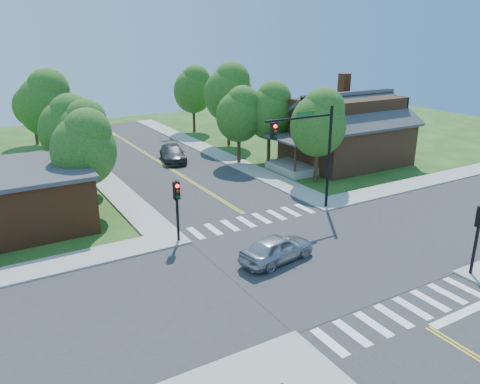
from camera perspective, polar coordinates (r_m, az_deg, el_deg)
ground at (r=26.24m, az=8.97°, el=-7.91°), size 100.00×100.00×0.00m
road_ns at (r=26.23m, az=8.97°, el=-7.87°), size 10.00×90.00×0.04m
road_ew at (r=26.23m, az=8.97°, el=-7.86°), size 90.00×10.00×0.04m
intersection_patch at (r=26.24m, az=8.97°, el=-7.91°), size 10.20×10.20×0.06m
sidewalk_ne at (r=47.27m, az=11.85°, el=4.18°), size 40.00×40.00×0.14m
crosswalk_north at (r=30.78m, az=1.70°, el=-3.43°), size 8.85×2.00×0.01m
crosswalk_south at (r=22.45m, az=19.25°, el=-13.64°), size 8.85×2.00×0.01m
centerline at (r=26.22m, az=8.97°, el=-7.82°), size 0.30×90.00×0.01m
stop_bar at (r=23.59m, az=25.95°, el=-13.02°), size 4.60×0.45×0.09m
signal_mast_ne at (r=31.05m, az=8.56°, el=5.87°), size 5.30×0.42×7.20m
signal_pole_se at (r=25.79m, az=27.11°, el=-3.87°), size 0.34×0.42×3.80m
signal_pole_nw at (r=26.92m, az=-7.69°, el=-0.97°), size 0.34×0.42×3.80m
house_ne at (r=44.96m, az=12.79°, el=7.64°), size 13.05×8.80×7.11m
building_nw at (r=32.62m, az=-27.14°, el=-0.83°), size 10.40×8.40×3.73m
tree_e_a at (r=38.00m, az=9.67°, el=8.52°), size 4.55×4.32×7.74m
tree_e_b at (r=44.09m, az=3.74°, el=10.03°), size 4.48×4.25×7.61m
tree_e_c at (r=50.73m, az=-1.31°, el=12.21°), size 5.25×4.99×8.93m
tree_e_d at (r=58.44m, az=-5.65°, el=12.48°), size 4.78×4.54×8.12m
tree_w_a at (r=32.20m, az=-18.40°, el=5.35°), size 4.24×4.03×7.21m
tree_w_b at (r=38.66m, az=-20.19°, el=7.49°), size 4.36×4.14×7.41m
tree_w_c at (r=47.05m, az=-22.49°, el=10.15°), size 5.15×4.89×8.75m
tree_w_d at (r=55.92m, az=-23.95°, el=9.86°), size 4.05×3.85×6.89m
tree_house at (r=43.41m, az=-0.01°, el=9.61°), size 4.26×4.05×7.24m
tree_bldg at (r=37.46m, az=-18.55°, el=7.03°), size 4.19×3.98×7.12m
car_silver at (r=25.27m, az=4.51°, el=-6.93°), size 3.21×4.96×1.49m
car_dgrey at (r=45.25m, az=-8.19°, el=4.64°), size 4.63×6.22×1.51m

